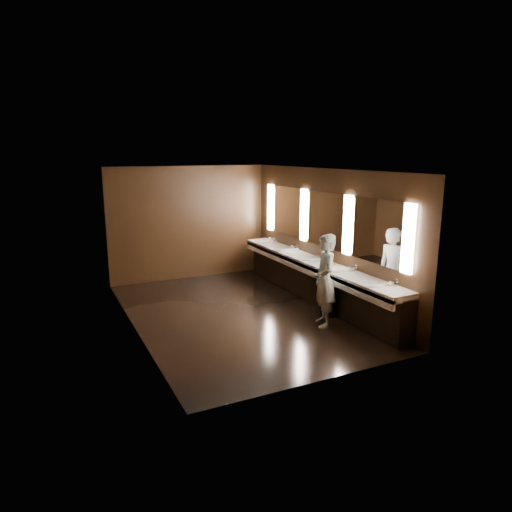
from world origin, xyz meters
The scene contains 10 objects.
floor centered at (0.00, 0.00, 0.00)m, with size 6.00×6.00×0.00m, color black.
ceiling centered at (0.00, 0.00, 2.80)m, with size 4.00×6.00×0.02m, color #2D2D2B.
wall_back centered at (0.00, 3.00, 1.40)m, with size 4.00×0.02×2.80m, color black.
wall_front centered at (0.00, -3.00, 1.40)m, with size 4.00×0.02×2.80m, color black.
wall_left centered at (-2.00, 0.00, 1.40)m, with size 0.02×6.00×2.80m, color black.
wall_right centered at (2.00, 0.00, 1.40)m, with size 0.02×6.00×2.80m, color black.
sink_counter centered at (1.79, 0.00, 0.50)m, with size 0.55×5.40×1.01m.
mirror_band centered at (1.98, 0.00, 1.75)m, with size 0.06×5.03×1.15m.
person centered at (1.17, -1.25, 0.85)m, with size 0.62×0.41×1.71m, color #9AC0E7.
trash_bin centered at (1.58, -0.83, 0.30)m, with size 0.39×0.39×0.61m, color black.
Camera 1 is at (-3.42, -7.84, 3.12)m, focal length 32.00 mm.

